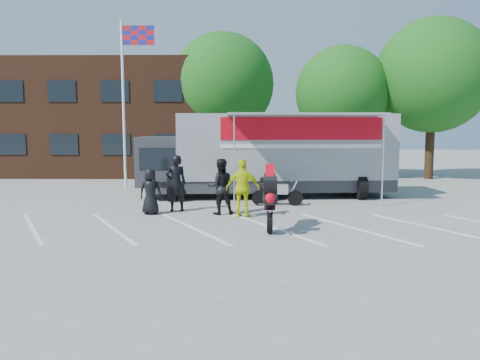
{
  "coord_description": "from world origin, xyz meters",
  "views": [
    {
      "loc": [
        -0.6,
        -12.63,
        2.97
      ],
      "look_at": [
        -0.79,
        2.18,
        1.3
      ],
      "focal_mm": 35.0,
      "sensor_mm": 36.0,
      "label": 1
    }
  ],
  "objects_px": {
    "stunt_bike_rider": "(269,228)",
    "spectator_leather_c": "(220,187)",
    "transporter_truck": "(273,196)",
    "parked_motorcycle": "(277,205)",
    "spectator_leather_a": "(151,191)",
    "tree_left": "(223,84)",
    "spectator_leather_b": "(176,183)",
    "flagpole": "(128,84)",
    "tree_right": "(433,76)",
    "tree_mid": "(342,93)",
    "spectator_hivis": "(243,188)"
  },
  "relations": [
    {
      "from": "spectator_leather_a",
      "to": "spectator_hivis",
      "type": "distance_m",
      "value": 3.21
    },
    {
      "from": "tree_mid",
      "to": "spectator_leather_b",
      "type": "distance_m",
      "value": 14.4
    },
    {
      "from": "parked_motorcycle",
      "to": "spectator_leather_a",
      "type": "xyz_separation_m",
      "value": [
        -4.47,
        -1.84,
        0.79
      ]
    },
    {
      "from": "tree_mid",
      "to": "spectator_leather_c",
      "type": "distance_m",
      "value": 14.02
    },
    {
      "from": "spectator_leather_a",
      "to": "spectator_leather_b",
      "type": "bearing_deg",
      "value": -140.4
    },
    {
      "from": "flagpole",
      "to": "transporter_truck",
      "type": "relative_size",
      "value": 0.72
    },
    {
      "from": "tree_mid",
      "to": "spectator_leather_b",
      "type": "xyz_separation_m",
      "value": [
        -8.08,
        -11.25,
        -3.94
      ]
    },
    {
      "from": "tree_mid",
      "to": "spectator_leather_a",
      "type": "xyz_separation_m",
      "value": [
        -8.88,
        -11.82,
        -4.15
      ]
    },
    {
      "from": "flagpole",
      "to": "tree_left",
      "type": "bearing_deg",
      "value": 54.72
    },
    {
      "from": "parked_motorcycle",
      "to": "spectator_leather_b",
      "type": "bearing_deg",
      "value": 110.46
    },
    {
      "from": "tree_mid",
      "to": "parked_motorcycle",
      "type": "bearing_deg",
      "value": -113.84
    },
    {
      "from": "transporter_truck",
      "to": "parked_motorcycle",
      "type": "bearing_deg",
      "value": -93.29
    },
    {
      "from": "transporter_truck",
      "to": "spectator_leather_b",
      "type": "xyz_separation_m",
      "value": [
        -3.64,
        -3.67,
        1.0
      ]
    },
    {
      "from": "tree_left",
      "to": "tree_right",
      "type": "height_order",
      "value": "tree_right"
    },
    {
      "from": "flagpole",
      "to": "spectator_leather_a",
      "type": "distance_m",
      "value": 8.38
    },
    {
      "from": "tree_mid",
      "to": "flagpole",
      "type": "bearing_deg",
      "value": -156.03
    },
    {
      "from": "flagpole",
      "to": "tree_right",
      "type": "bearing_deg",
      "value": 15.48
    },
    {
      "from": "transporter_truck",
      "to": "spectator_hivis",
      "type": "bearing_deg",
      "value": -109.16
    },
    {
      "from": "parked_motorcycle",
      "to": "spectator_leather_c",
      "type": "distance_m",
      "value": 2.91
    },
    {
      "from": "tree_mid",
      "to": "transporter_truck",
      "type": "xyz_separation_m",
      "value": [
        -4.44,
        -7.58,
        -4.94
      ]
    },
    {
      "from": "spectator_leather_a",
      "to": "tree_left",
      "type": "bearing_deg",
      "value": -94.18
    },
    {
      "from": "stunt_bike_rider",
      "to": "spectator_leather_c",
      "type": "xyz_separation_m",
      "value": [
        -1.57,
        2.28,
        0.96
      ]
    },
    {
      "from": "tree_right",
      "to": "spectator_leather_a",
      "type": "xyz_separation_m",
      "value": [
        -13.88,
        -11.32,
        -5.08
      ]
    },
    {
      "from": "spectator_leather_a",
      "to": "spectator_leather_b",
      "type": "height_order",
      "value": "spectator_leather_b"
    },
    {
      "from": "flagpole",
      "to": "parked_motorcycle",
      "type": "bearing_deg",
      "value": -36.02
    },
    {
      "from": "flagpole",
      "to": "tree_left",
      "type": "relative_size",
      "value": 0.93
    },
    {
      "from": "spectator_leather_b",
      "to": "stunt_bike_rider",
      "type": "bearing_deg",
      "value": 118.12
    },
    {
      "from": "parked_motorcycle",
      "to": "stunt_bike_rider",
      "type": "bearing_deg",
      "value": 174.21
    },
    {
      "from": "flagpole",
      "to": "spectator_leather_a",
      "type": "xyz_separation_m",
      "value": [
        2.37,
        -6.82,
        -4.26
      ]
    },
    {
      "from": "tree_left",
      "to": "spectator_leather_b",
      "type": "distance_m",
      "value": 13.12
    },
    {
      "from": "transporter_truck",
      "to": "tree_mid",
      "type": "bearing_deg",
      "value": 55.41
    },
    {
      "from": "tree_left",
      "to": "spectator_hivis",
      "type": "distance_m",
      "value": 14.12
    },
    {
      "from": "tree_left",
      "to": "tree_right",
      "type": "xyz_separation_m",
      "value": [
        12.0,
        -1.5,
        0.31
      ]
    },
    {
      "from": "parked_motorcycle",
      "to": "spectator_leather_a",
      "type": "relative_size",
      "value": 1.26
    },
    {
      "from": "flagpole",
      "to": "spectator_leather_c",
      "type": "height_order",
      "value": "flagpole"
    },
    {
      "from": "parked_motorcycle",
      "to": "spectator_leather_a",
      "type": "height_order",
      "value": "spectator_leather_a"
    },
    {
      "from": "spectator_leather_a",
      "to": "spectator_hivis",
      "type": "height_order",
      "value": "spectator_hivis"
    },
    {
      "from": "tree_right",
      "to": "spectator_leather_b",
      "type": "distance_m",
      "value": 17.62
    },
    {
      "from": "tree_left",
      "to": "spectator_leather_a",
      "type": "xyz_separation_m",
      "value": [
        -1.88,
        -12.82,
        -4.77
      ]
    },
    {
      "from": "tree_right",
      "to": "spectator_leather_b",
      "type": "bearing_deg",
      "value": -140.59
    },
    {
      "from": "tree_mid",
      "to": "tree_left",
      "type": "bearing_deg",
      "value": 171.87
    },
    {
      "from": "transporter_truck",
      "to": "spectator_leather_b",
      "type": "relative_size",
      "value": 5.52
    },
    {
      "from": "spectator_leather_c",
      "to": "transporter_truck",
      "type": "bearing_deg",
      "value": -127.73
    },
    {
      "from": "flagpole",
      "to": "tree_left",
      "type": "distance_m",
      "value": 7.37
    },
    {
      "from": "stunt_bike_rider",
      "to": "tree_right",
      "type": "bearing_deg",
      "value": 55.54
    },
    {
      "from": "flagpole",
      "to": "spectator_hivis",
      "type": "distance_m",
      "value": 10.03
    },
    {
      "from": "spectator_leather_b",
      "to": "spectator_hivis",
      "type": "bearing_deg",
      "value": 136.13
    },
    {
      "from": "transporter_truck",
      "to": "spectator_hivis",
      "type": "xyz_separation_m",
      "value": [
        -1.26,
        -4.71,
        0.97
      ]
    },
    {
      "from": "tree_right",
      "to": "spectator_leather_a",
      "type": "distance_m",
      "value": 18.61
    },
    {
      "from": "transporter_truck",
      "to": "spectator_leather_a",
      "type": "bearing_deg",
      "value": -140.47
    }
  ]
}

